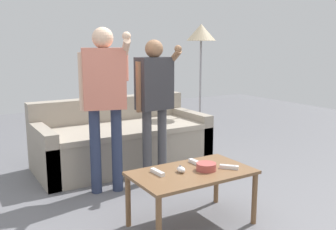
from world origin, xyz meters
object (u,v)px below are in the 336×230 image
(couch, at_px, (122,141))
(player_left, at_px, (104,91))
(player_center, at_px, (155,94))
(game_remote_wand_near, at_px, (196,162))
(floor_lamp, at_px, (201,40))
(game_remote_wand_far, at_px, (229,167))
(snack_bowl, at_px, (206,167))
(coffee_table, at_px, (192,178))
(game_remote_wand_spare, at_px, (157,172))
(game_remote_nunchuk, at_px, (181,169))

(couch, relative_size, player_left, 1.27)
(player_center, relative_size, game_remote_wand_near, 9.07)
(couch, height_order, floor_lamp, floor_lamp)
(couch, bearing_deg, floor_lamp, 2.66)
(player_center, height_order, game_remote_wand_far, player_center)
(snack_bowl, xyz_separation_m, game_remote_wand_far, (0.18, -0.07, -0.01))
(couch, bearing_deg, game_remote_wand_far, -86.18)
(snack_bowl, height_order, player_center, player_center)
(player_center, xyz_separation_m, game_remote_wand_near, (-0.11, -0.91, -0.48))
(couch, xyz_separation_m, coffee_table, (-0.17, -1.74, 0.11))
(couch, relative_size, game_remote_wand_far, 14.81)
(coffee_table, xyz_separation_m, game_remote_wand_near, (0.13, 0.13, 0.07))
(player_left, height_order, game_remote_wand_spare, player_left)
(player_center, distance_m, game_remote_wand_spare, 1.18)
(player_left, height_order, game_remote_wand_near, player_left)
(player_left, height_order, player_center, player_left)
(snack_bowl, xyz_separation_m, game_remote_nunchuk, (-0.20, 0.06, -0.01))
(coffee_table, relative_size, game_remote_wand_near, 5.83)
(snack_bowl, relative_size, game_remote_wand_spare, 0.99)
(couch, distance_m, coffee_table, 1.75)
(couch, relative_size, game_remote_nunchuk, 23.25)
(snack_bowl, height_order, player_left, player_left)
(couch, bearing_deg, snack_bowl, -91.89)
(coffee_table, distance_m, game_remote_wand_spare, 0.29)
(coffee_table, relative_size, game_remote_wand_far, 7.01)
(snack_bowl, relative_size, game_remote_wand_near, 0.97)
(floor_lamp, relative_size, player_center, 1.15)
(floor_lamp, bearing_deg, game_remote_wand_near, -126.98)
(snack_bowl, distance_m, player_center, 1.18)
(couch, height_order, snack_bowl, couch)
(game_remote_nunchuk, bearing_deg, floor_lamp, 50.25)
(game_remote_wand_near, bearing_deg, game_remote_nunchuk, -153.90)
(coffee_table, bearing_deg, player_left, 107.19)
(game_remote_wand_near, bearing_deg, game_remote_wand_spare, -173.53)
(game_remote_nunchuk, relative_size, player_left, 0.05)
(game_remote_wand_near, xyz_separation_m, game_remote_wand_spare, (-0.40, -0.05, 0.00))
(snack_bowl, relative_size, game_remote_wand_far, 1.16)
(floor_lamp, bearing_deg, game_remote_wand_far, -119.83)
(coffee_table, distance_m, snack_bowl, 0.15)
(player_center, bearing_deg, player_left, -178.21)
(floor_lamp, height_order, player_center, floor_lamp)
(snack_bowl, height_order, game_remote_wand_far, snack_bowl)
(couch, height_order, game_remote_wand_near, couch)
(coffee_table, bearing_deg, game_remote_wand_near, 45.06)
(game_remote_nunchuk, relative_size, game_remote_wand_far, 0.64)
(player_center, bearing_deg, game_remote_wand_near, -96.96)
(couch, bearing_deg, player_left, -124.22)
(player_left, relative_size, game_remote_wand_near, 9.73)
(snack_bowl, relative_size, player_center, 0.11)
(snack_bowl, distance_m, game_remote_nunchuk, 0.21)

